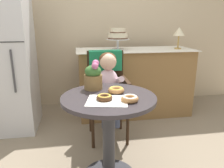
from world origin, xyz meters
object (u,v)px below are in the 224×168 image
Objects in this scene: donut_side at (116,90)px; seated_child at (109,81)px; cafe_table at (109,122)px; wicker_chair at (106,80)px; refrigerator at (3,59)px; donut_front at (130,98)px; donut_mid at (104,97)px; tiered_cake_stand at (118,35)px; flower_vase at (93,76)px; table_lamp at (179,32)px.

seated_child is at bearing 88.29° from donut_side.
wicker_chair is at bearing 83.44° from cafe_table.
refrigerator reaches higher than seated_child.
cafe_table is 5.84× the size of donut_front.
donut_front is at bearing -17.04° from donut_mid.
donut_mid is at bearing -126.06° from donut_side.
refrigerator reaches higher than donut_front.
donut_front is 1.71m from refrigerator.
tiered_cake_stand is (0.23, 0.71, 0.40)m from seated_child.
donut_front is 1.06× the size of donut_mid.
flower_vase reaches higher than donut_side.
tiered_cake_stand is at bearing 72.28° from seated_child.
seated_child reaches higher than donut_mid.
tiered_cake_stand reaches higher than donut_side.
donut_side reaches higher than donut_mid.
flower_vase is at bearing 124.17° from donut_front.
seated_child is 0.45m from flower_vase.
wicker_chair is at bearing 71.27° from flower_vase.
table_lamp reaches higher than donut_side.
donut_front is 0.50× the size of flower_vase.
seated_child is 6.22× the size of donut_mid.
donut_front is at bearing -86.49° from seated_child.
refrigerator is at bearing 133.67° from cafe_table.
donut_side is 0.23m from flower_vase.
refrigerator is at bearing -171.65° from tiered_cake_stand.
wicker_chair is 1.25m from table_lamp.
cafe_table is at bearing -63.97° from flower_vase.
donut_side is (0.11, 0.15, 0.00)m from donut_mid.
tiered_cake_stand reaches higher than flower_vase.
cafe_table is at bearing 62.56° from donut_mid.
donut_mid is 1.47m from tiered_cake_stand.
wicker_chair is at bearing 88.69° from donut_side.
wicker_chair is 3.18× the size of tiered_cake_stand.
flower_vase is (-0.06, 0.28, 0.09)m from donut_mid.
donut_front is at bearing -73.97° from donut_side.
cafe_table is 0.26m from donut_side.
wicker_chair is 7.73× the size of donut_front.
donut_mid is 0.19m from donut_side.
donut_mid is at bearing -105.06° from wicker_chair.
donut_front is 0.41× the size of tiered_cake_stand.
refrigerator is at bearing 130.44° from donut_mid.
table_lamp is at bearing 40.45° from flower_vase.
table_lamp is (1.17, 1.33, 0.37)m from donut_mid.
tiered_cake_stand is 0.81m from table_lamp.
flower_vase is 1.20m from tiered_cake_stand.
donut_mid is 0.41× the size of table_lamp.
donut_side is 0.53× the size of flower_vase.
seated_child is 0.85m from tiered_cake_stand.
donut_side is at bearing -97.56° from wicker_chair.
table_lamp is at bearing 48.66° from donut_mid.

